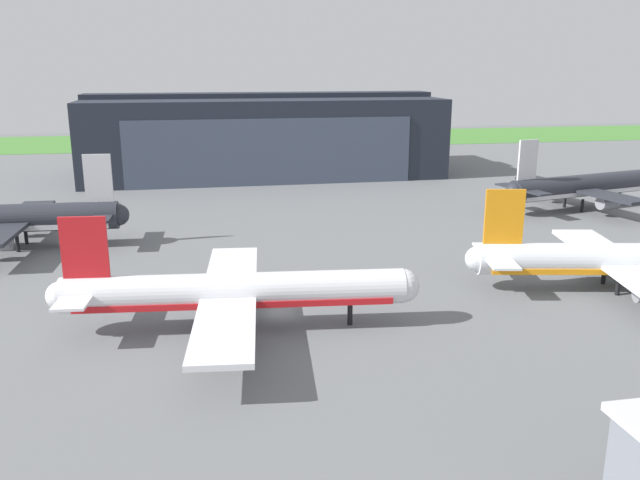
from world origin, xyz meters
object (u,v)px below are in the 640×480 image
airliner_near_right (625,260)px  airliner_near_left (236,292)px  maintenance_hangar (262,135)px  airliner_far_right (9,220)px  airliner_far_left (581,187)px

airliner_near_right → airliner_near_left: size_ratio=1.01×
maintenance_hangar → airliner_far_right: size_ratio=2.46×
airliner_far_left → airliner_far_right: 102.63m
airliner_near_right → airliner_near_left: airliner_near_right is taller
airliner_near_right → airliner_far_left: airliner_far_left is taller
maintenance_hangar → airliner_near_right: (34.75, -101.25, -6.03)m
airliner_near_left → maintenance_hangar: bearing=82.4°
maintenance_hangar → airliner_far_left: 80.17m
maintenance_hangar → airliner_near_right: bearing=-71.1°
maintenance_hangar → airliner_near_right: size_ratio=2.22×
airliner_far_right → airliner_near_right: bearing=-23.5°
maintenance_hangar → airliner_far_right: bearing=-124.7°
airliner_far_left → airliner_far_right: airliner_far_right is taller
airliner_near_right → airliner_near_left: bearing=-175.8°
airliner_far_left → airliner_near_left: (-70.26, -48.03, -0.29)m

